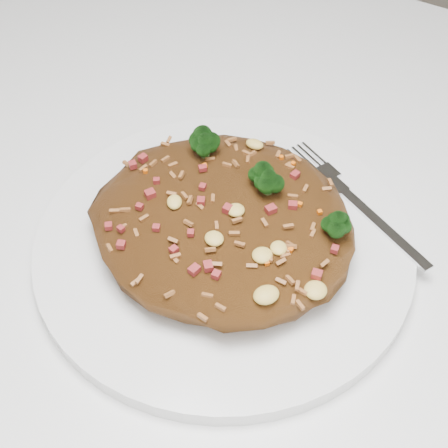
{
  "coord_description": "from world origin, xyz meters",
  "views": [
    {
      "loc": [
        0.09,
        -0.31,
        1.13
      ],
      "look_at": [
        -0.08,
        -0.05,
        0.78
      ],
      "focal_mm": 50.0,
      "sensor_mm": 36.0,
      "label": 1
    }
  ],
  "objects_px": {
    "dining_table": "(325,313)",
    "fork": "(363,208)",
    "plate": "(224,243)",
    "fried_rice": "(225,213)"
  },
  "relations": [
    {
      "from": "dining_table",
      "to": "fork",
      "type": "distance_m",
      "value": 0.11
    },
    {
      "from": "dining_table",
      "to": "plate",
      "type": "relative_size",
      "value": 4.12
    },
    {
      "from": "dining_table",
      "to": "fork",
      "type": "height_order",
      "value": "fork"
    },
    {
      "from": "plate",
      "to": "fork",
      "type": "xyz_separation_m",
      "value": [
        0.08,
        0.08,
        0.01
      ]
    },
    {
      "from": "plate",
      "to": "fork",
      "type": "bearing_deg",
      "value": 46.9
    },
    {
      "from": "dining_table",
      "to": "plate",
      "type": "bearing_deg",
      "value": -147.92
    },
    {
      "from": "dining_table",
      "to": "fried_rice",
      "type": "height_order",
      "value": "fried_rice"
    },
    {
      "from": "fried_rice",
      "to": "fork",
      "type": "height_order",
      "value": "fried_rice"
    },
    {
      "from": "plate",
      "to": "fried_rice",
      "type": "relative_size",
      "value": 1.44
    },
    {
      "from": "plate",
      "to": "fried_rice",
      "type": "bearing_deg",
      "value": 82.01
    }
  ]
}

